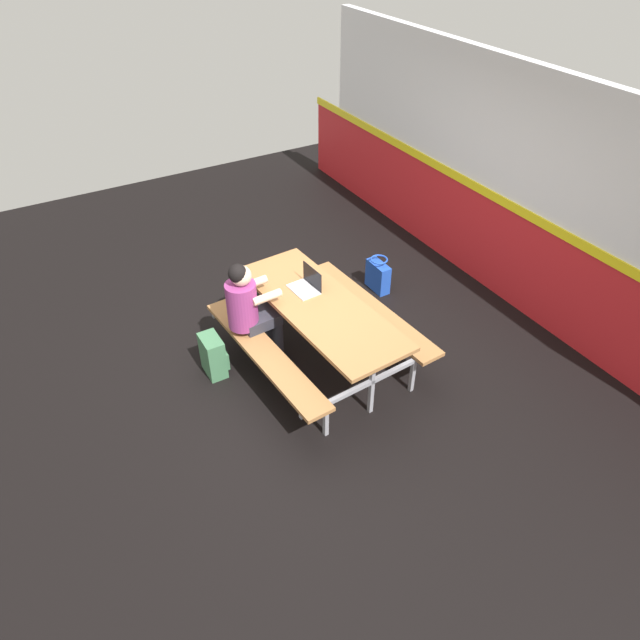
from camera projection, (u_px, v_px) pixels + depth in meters
ground_plane at (306, 346)px, 6.27m from camera, size 10.00×10.00×0.02m
accent_backdrop at (501, 187)px, 6.49m from camera, size 8.00×0.14×2.60m
picnic_table_main at (320, 318)px, 5.70m from camera, size 2.10×1.68×0.74m
student_nearer at (250, 306)px, 5.63m from camera, size 0.38×0.53×1.21m
laptop_silver at (307, 285)px, 5.78m from camera, size 0.33×0.24×0.22m
backpack_dark at (214, 356)px, 5.80m from camera, size 0.30×0.22×0.44m
tote_bag_bright at (378, 276)px, 6.99m from camera, size 0.34×0.21×0.43m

